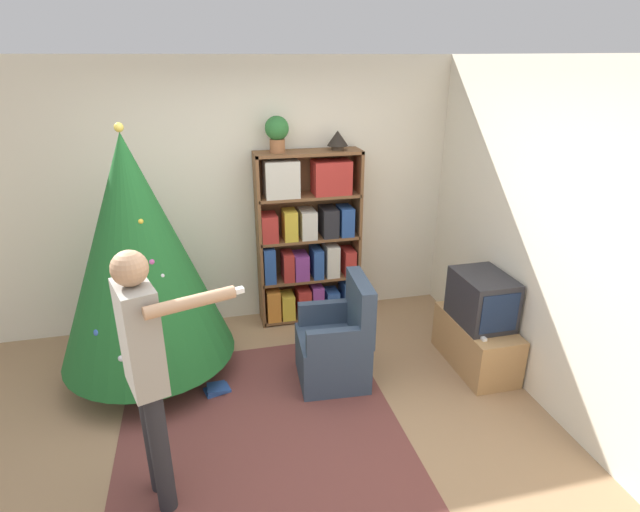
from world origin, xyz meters
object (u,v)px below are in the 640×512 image
Objects in this scene: bookshelf at (308,240)px; table_lamp at (338,139)px; standing_person at (146,363)px; potted_plant at (277,131)px; armchair at (337,346)px; television at (482,299)px; christmas_tree at (137,252)px.

table_lamp is at bearing 1.49° from bookshelf.
potted_plant is (1.10, 2.09, 0.95)m from standing_person.
bookshelf is at bearing -178.51° from table_lamp.
bookshelf is 1.05× the size of standing_person.
armchair is at bearing -76.29° from potted_plant.
bookshelf is 1.04m from table_lamp.
armchair is (-1.26, 0.09, -0.33)m from television.
bookshelf reaches higher than standing_person.
television is (1.25, -1.22, -0.20)m from bookshelf.
television is at bearing -38.64° from potted_plant.
armchair is 2.80× the size of potted_plant.
armchair is (1.53, -0.45, -0.82)m from christmas_tree.
standing_person reaches higher than television.
standing_person is (-1.38, -0.95, 0.67)m from armchair.
television is 2.88m from christmas_tree.
armchair is at bearing -104.61° from table_lamp.
table_lamp reaches higher than standing_person.
christmas_tree reaches higher than table_lamp.
armchair is 2.00m from potted_plant.
bookshelf is 2.50m from standing_person.
potted_plant reaches higher than table_lamp.
table_lamp is at bearing 0.00° from potted_plant.
standing_person is at bearing -161.89° from television.
potted_plant reaches higher than television.
bookshelf reaches higher than television.
standing_person is at bearing -128.73° from table_lamp.
television is 1.30m from armchair.
bookshelf is 1.91× the size of armchair.
table_lamp reaches higher than armchair.
bookshelf is 1.70m from christmas_tree.
armchair is 1.80m from standing_person.
christmas_tree reaches higher than potted_plant.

